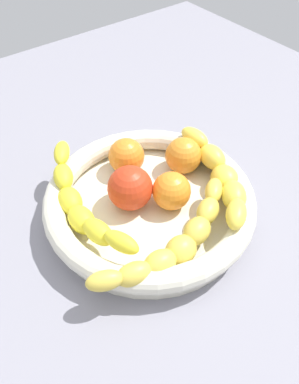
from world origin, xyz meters
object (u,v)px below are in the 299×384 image
object	(u,v)px
orange_front	(183,155)
orange_mid_right	(126,156)
fruit_bowl	(150,203)
banana_arching_top	(221,176)
banana_draped_right	(80,204)
banana_draped_left	(175,243)
tomato_red	(130,188)
orange_mid_left	(172,191)

from	to	relation	value
orange_front	orange_mid_right	xyz separation A→B (cm)	(7.12, -5.30, -0.03)
fruit_bowl	banana_arching_top	distance (cm)	11.19
banana_arching_top	orange_front	size ratio (longest dim) A/B	3.59
banana_arching_top	orange_mid_right	world-z (taller)	orange_mid_right
orange_front	banana_draped_right	bearing A→B (deg)	-2.14
fruit_bowl	banana_draped_left	distance (cm)	9.31
fruit_bowl	orange_mid_right	distance (cm)	8.94
fruit_bowl	banana_draped_right	world-z (taller)	banana_draped_right
orange_front	tomato_red	bearing A→B (deg)	5.53
banana_draped_right	fruit_bowl	bearing A→B (deg)	156.95
banana_draped_right	tomato_red	xyz separation A→B (cm)	(-7.19, 1.74, 0.01)
fruit_bowl	orange_mid_right	size ratio (longest dim) A/B	5.38
tomato_red	orange_mid_right	bearing A→B (deg)	-120.97
banana_arching_top	orange_front	bearing A→B (deg)	-80.26
fruit_bowl	banana_draped_right	bearing A→B (deg)	-23.05
banana_draped_right	orange_mid_left	bearing A→B (deg)	155.27
orange_mid_left	orange_mid_right	size ratio (longest dim) A/B	0.99
banana_arching_top	orange_mid_right	distance (cm)	14.82
fruit_bowl	tomato_red	xyz separation A→B (cm)	(1.85, -2.11, 2.48)
tomato_red	banana_draped_left	bearing A→B (deg)	86.13
fruit_bowl	tomato_red	distance (cm)	3.75
banana_arching_top	orange_mid_left	distance (cm)	7.87
orange_front	fruit_bowl	bearing A→B (deg)	19.25
fruit_bowl	orange_mid_right	xyz separation A→B (cm)	(-1.96, -8.47, 2.06)
banana_draped_left	banana_draped_right	size ratio (longest dim) A/B	1.03
tomato_red	banana_arching_top	bearing A→B (deg)	154.04
orange_front	orange_mid_right	size ratio (longest dim) A/B	1.01
orange_mid_right	tomato_red	xyz separation A→B (cm)	(3.82, 6.36, 0.43)
tomato_red	orange_front	bearing A→B (deg)	-174.47
orange_mid_right	banana_arching_top	bearing A→B (deg)	124.13
banana_draped_left	orange_mid_left	distance (cm)	8.95
banana_arching_top	tomato_red	size ratio (longest dim) A/B	3.16
orange_mid_right	banana_draped_left	bearing A→B (deg)	75.20
orange_mid_right	banana_draped_right	bearing A→B (deg)	22.79
banana_arching_top	orange_front	distance (cm)	7.07
banana_draped_right	tomato_red	distance (cm)	7.40
banana_draped_right	banana_draped_left	bearing A→B (deg)	117.10
fruit_bowl	banana_draped_left	world-z (taller)	banana_draped_left
banana_draped_left	orange_mid_right	bearing A→B (deg)	-104.80
orange_mid_right	tomato_red	bearing A→B (deg)	59.03
banana_draped_left	tomato_red	distance (cm)	10.93
fruit_bowl	orange_mid_left	bearing A→B (deg)	150.03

